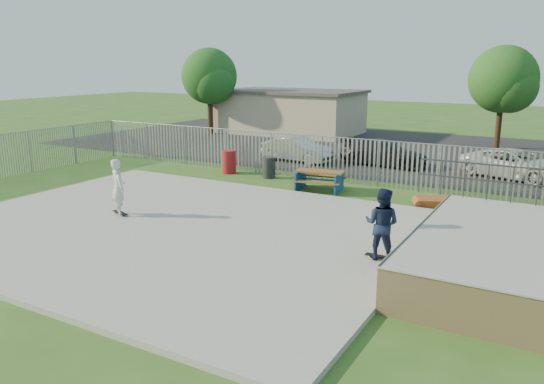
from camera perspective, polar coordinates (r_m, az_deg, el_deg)
The scene contains 19 objects.
ground at distance 17.26m, azimuth -10.34°, elevation -3.98°, with size 120.00×120.00×0.00m, color #35581E.
concrete_slab at distance 17.24m, azimuth -10.35°, elevation -3.74°, with size 15.00×12.00×0.15m, color #9B9C96.
quarter_pipe at distance 14.37m, azimuth 23.40°, elevation -6.23°, with size 5.50×7.05×2.19m.
fence at distance 20.10m, azimuth 0.15°, elevation 1.72°, with size 26.04×16.02×2.00m.
picnic_table at distance 22.08m, azimuth 5.13°, elevation 1.25°, with size 2.23×1.95×0.84m.
funbox at distance 20.36m, azimuth 17.98°, elevation -1.17°, with size 2.02×1.51×0.36m.
trash_bin_red at distance 25.54m, azimuth -4.66°, elevation 3.25°, with size 0.66×0.66×1.10m, color maroon.
trash_bin_grey at distance 24.42m, azimuth -0.33°, elevation 2.65°, with size 0.58×0.58×0.97m, color black.
parking_lot at distance 33.68m, azimuth 10.86°, elevation 4.67°, with size 40.00×18.00×0.02m, color black.
car_silver at distance 28.45m, azimuth 2.77°, elevation 4.61°, with size 1.38×3.97×1.31m, color #BCBBC1.
car_dark at distance 27.91m, azimuth 11.97°, elevation 4.16°, with size 1.84×4.53×1.32m, color black.
car_white at distance 26.63m, azimuth 24.67°, elevation 2.75°, with size 2.19×4.75×1.32m, color silver.
building at distance 40.29m, azimuth 1.95°, elevation 8.66°, with size 10.40×6.40×3.20m.
tree_left at distance 39.86m, azimuth -6.77°, elevation 12.26°, with size 4.05×4.05×6.26m.
tree_mid at distance 35.41m, azimuth 23.60°, elevation 11.03°, with size 4.04×4.04×6.23m.
skateboard_a at distance 14.38m, azimuth 11.55°, elevation -6.89°, with size 0.80×0.21×0.08m.
skateboard_b at distance 18.80m, azimuth -16.01°, elevation -2.22°, with size 0.82×0.46×0.08m.
skater_navy at distance 14.09m, azimuth 11.73°, elevation -3.39°, with size 0.93×0.72×1.91m, color #111C38.
skater_white at distance 18.58m, azimuth -16.20°, elevation 0.51°, with size 0.70×0.46×1.91m, color silver.
Camera 1 is at (10.69, -12.51, 5.19)m, focal length 35.00 mm.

